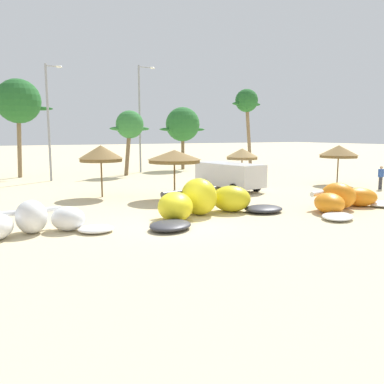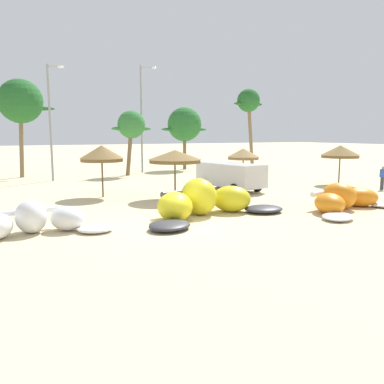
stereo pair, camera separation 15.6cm
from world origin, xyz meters
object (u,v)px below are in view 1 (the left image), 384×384
(kite_center, at_px, (345,200))
(lamppost_east_center, at_px, (141,114))
(kite_left, at_px, (33,222))
(palm_center_right, at_px, (183,125))
(palm_right_of_gap, at_px, (247,103))
(beach_umbrella_near_van, at_px, (101,153))
(beach_umbrella_outermost, at_px, (339,151))
(lamppost_west_center, at_px, (49,117))
(parked_van, at_px, (228,174))
(palm_left_of_gap, at_px, (18,102))
(beach_umbrella_middle, at_px, (174,156))
(kite_left_of_center, at_px, (205,202))
(beach_umbrella_near_palms, at_px, (242,154))
(palm_center_left, at_px, (130,125))
(person_near_kites, at_px, (381,178))

(kite_center, relative_size, lamppost_east_center, 0.66)
(kite_left, height_order, kite_center, kite_center)
(palm_center_right, xyz_separation_m, lamppost_east_center, (-5.20, -1.07, 0.95))
(kite_center, xyz_separation_m, palm_right_of_gap, (9.44, 21.17, 6.58))
(beach_umbrella_near_van, relative_size, palm_center_right, 0.47)
(palm_center_right, bearing_deg, beach_umbrella_near_van, -131.89)
(beach_umbrella_outermost, relative_size, lamppost_west_center, 0.32)
(beach_umbrella_outermost, xyz_separation_m, palm_center_right, (-4.35, 17.24, 2.31))
(parked_van, height_order, palm_left_of_gap, palm_left_of_gap)
(beach_umbrella_outermost, relative_size, palm_center_right, 0.45)
(palm_center_right, bearing_deg, palm_right_of_gap, -30.31)
(kite_left, relative_size, kite_center, 0.87)
(kite_left, bearing_deg, beach_umbrella_middle, 30.66)
(parked_van, xyz_separation_m, palm_right_of_gap, (10.63, 12.40, 6.00))
(palm_center_right, bearing_deg, lamppost_east_center, -168.34)
(kite_left, bearing_deg, beach_umbrella_near_van, 57.78)
(kite_center, bearing_deg, palm_center_right, 81.80)
(kite_left_of_center, bearing_deg, lamppost_east_center, 75.94)
(beach_umbrella_middle, xyz_separation_m, beach_umbrella_near_palms, (7.49, 3.63, -0.19))
(kite_left_of_center, relative_size, kite_center, 1.14)
(beach_umbrella_near_van, bearing_deg, palm_left_of_gap, 101.84)
(palm_center_left, relative_size, palm_right_of_gap, 0.70)
(lamppost_west_center, bearing_deg, parked_van, -49.91)
(beach_umbrella_outermost, bearing_deg, palm_right_of_gap, 83.62)
(beach_umbrella_outermost, distance_m, palm_right_of_gap, 14.62)
(kite_left, distance_m, palm_left_of_gap, 23.01)
(beach_umbrella_near_palms, distance_m, lamppost_east_center, 13.55)
(beach_umbrella_near_van, bearing_deg, beach_umbrella_middle, -37.57)
(parked_van, bearing_deg, lamppost_east_center, 91.80)
(palm_center_left, bearing_deg, person_near_kites, -55.61)
(kite_center, bearing_deg, palm_center_left, 99.59)
(lamppost_east_center, bearing_deg, kite_center, -85.98)
(beach_umbrella_near_van, xyz_separation_m, lamppost_east_center, (7.99, 13.63, 3.11))
(kite_left_of_center, relative_size, palm_center_left, 1.32)
(kite_left, relative_size, parked_van, 1.14)
(palm_left_of_gap, bearing_deg, lamppost_east_center, -3.80)
(palm_left_of_gap, bearing_deg, palm_center_right, 1.21)
(kite_left, bearing_deg, kite_center, -8.45)
(palm_left_of_gap, bearing_deg, palm_right_of_gap, -7.99)
(kite_left, distance_m, parked_van, 14.90)
(palm_right_of_gap, bearing_deg, lamppost_east_center, 167.94)
(beach_umbrella_outermost, distance_m, palm_center_left, 18.25)
(beach_umbrella_near_van, bearing_deg, beach_umbrella_near_palms, 4.59)
(kite_center, distance_m, beach_umbrella_middle, 9.61)
(palm_center_left, bearing_deg, kite_left, -119.58)
(beach_umbrella_near_palms, relative_size, beach_umbrella_outermost, 0.92)
(palm_left_of_gap, bearing_deg, beach_umbrella_outermost, -39.43)
(beach_umbrella_near_van, distance_m, beach_umbrella_near_palms, 11.10)
(beach_umbrella_near_palms, bearing_deg, kite_center, -97.47)
(kite_left_of_center, height_order, beach_umbrella_near_van, beach_umbrella_near_van)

